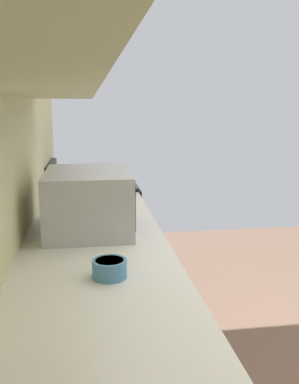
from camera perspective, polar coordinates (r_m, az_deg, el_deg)
oven_range at (r=3.29m, az=-7.51°, el=-6.69°), size 0.62×0.67×1.10m
microwave at (r=2.01m, az=-8.38°, el=-1.17°), size 0.53×0.40×0.29m
bowl at (r=1.47m, az=-5.53°, el=-10.33°), size 0.12×0.12×0.06m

